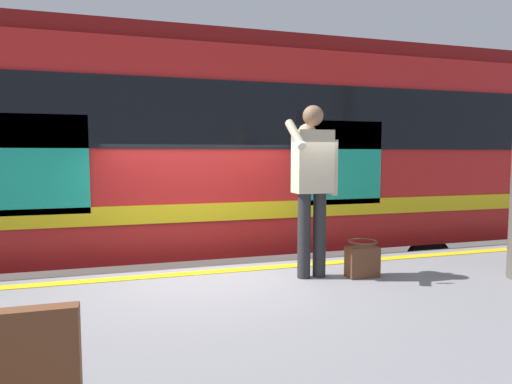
# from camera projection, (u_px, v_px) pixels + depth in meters

# --- Properties ---
(ground_plane) EXTENTS (24.16, 24.16, 0.00)m
(ground_plane) POSITION_uv_depth(u_px,v_px,m) (211.00, 349.00, 5.41)
(ground_plane) COLOR #4C4742
(safety_line) EXTENTS (15.03, 0.16, 0.01)m
(safety_line) POSITION_uv_depth(u_px,v_px,m) (216.00, 272.00, 5.04)
(safety_line) COLOR yellow
(safety_line) RESTS_ON platform
(track_rail_near) EXTENTS (19.94, 0.08, 0.16)m
(track_rail_near) POSITION_uv_depth(u_px,v_px,m) (195.00, 307.00, 6.68)
(track_rail_near) COLOR slate
(track_rail_near) RESTS_ON ground
(track_rail_far) EXTENTS (19.94, 0.08, 0.16)m
(track_rail_far) POSITION_uv_depth(u_px,v_px,m) (183.00, 281.00, 8.05)
(track_rail_far) COLOR slate
(track_rail_far) RESTS_ON ground
(train_carriage) EXTENTS (11.64, 2.79, 3.91)m
(train_carriage) POSITION_uv_depth(u_px,v_px,m) (189.00, 147.00, 7.17)
(train_carriage) COLOR red
(train_carriage) RESTS_ON ground
(passenger) EXTENTS (0.57, 0.55, 1.85)m
(passenger) POSITION_uv_depth(u_px,v_px,m) (312.00, 176.00, 4.75)
(passenger) COLOR #262628
(passenger) RESTS_ON platform
(handbag) EXTENTS (0.35, 0.31, 0.40)m
(handbag) POSITION_uv_depth(u_px,v_px,m) (362.00, 260.00, 4.82)
(handbag) COLOR #59331E
(handbag) RESTS_ON platform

